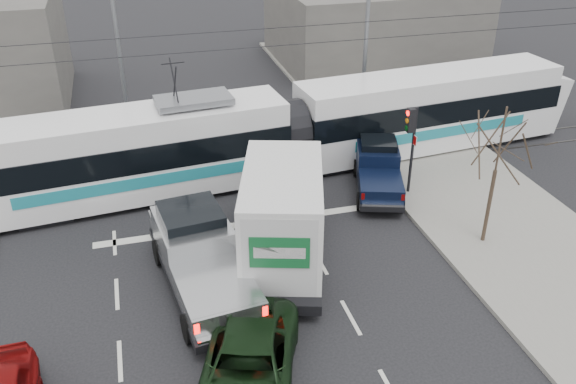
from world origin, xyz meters
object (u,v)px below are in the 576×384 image
object	(u,v)px
bare_tree	(500,146)
street_lamp_far	(112,30)
traffic_signal	(411,132)
street_lamp_near	(363,24)
box_truck	(283,213)
navy_pickup	(378,168)
silver_pickup	(199,254)
green_car	(248,368)
tram	(290,131)

from	to	relation	value
bare_tree	street_lamp_far	xyz separation A→B (m)	(-11.79, 13.50, 1.32)
traffic_signal	street_lamp_near	bearing A→B (deg)	83.59
street_lamp_near	bare_tree	bearing A→B (deg)	-88.58
bare_tree	street_lamp_near	world-z (taller)	street_lamp_near
box_truck	navy_pickup	world-z (taller)	box_truck
traffic_signal	street_lamp_near	size ratio (longest dim) A/B	0.40
street_lamp_near	box_truck	xyz separation A→B (m)	(-6.75, -10.48, -3.35)
bare_tree	street_lamp_far	size ratio (longest dim) A/B	0.56
bare_tree	navy_pickup	size ratio (longest dim) A/B	1.02
traffic_signal	street_lamp_far	world-z (taller)	street_lamp_far
silver_pickup	box_truck	size ratio (longest dim) A/B	0.88
traffic_signal	green_car	xyz separation A→B (m)	(-8.29, -8.39, -2.02)
bare_tree	tram	size ratio (longest dim) A/B	0.19
bare_tree	street_lamp_far	world-z (taller)	street_lamp_far
street_lamp_near	green_car	world-z (taller)	street_lamp_near
green_car	traffic_signal	bearing A→B (deg)	64.11
navy_pickup	green_car	distance (m)	11.78
street_lamp_far	silver_pickup	xyz separation A→B (m)	(1.84, -13.16, -3.96)
traffic_signal	navy_pickup	size ratio (longest dim) A/B	0.74
street_lamp_far	street_lamp_near	bearing A→B (deg)	-9.87
tram	box_truck	bearing A→B (deg)	-113.17
navy_pickup	green_car	bearing A→B (deg)	-110.33
street_lamp_near	street_lamp_far	xyz separation A→B (m)	(-11.50, 2.00, 0.00)
tram	traffic_signal	bearing A→B (deg)	-46.10
street_lamp_near	navy_pickup	xyz separation A→B (m)	(-1.75, -6.72, -4.16)
traffic_signal	silver_pickup	world-z (taller)	traffic_signal
traffic_signal	street_lamp_near	distance (m)	7.91
silver_pickup	green_car	size ratio (longest dim) A/B	1.27
tram	navy_pickup	xyz separation A→B (m)	(3.00, -2.55, -0.93)
silver_pickup	tram	bearing A→B (deg)	48.21
box_truck	navy_pickup	xyz separation A→B (m)	(5.00, 3.76, -0.81)
navy_pickup	green_car	world-z (taller)	navy_pickup
tram	silver_pickup	distance (m)	8.58
bare_tree	navy_pickup	xyz separation A→B (m)	(-2.04, 4.78, -2.84)
green_car	tram	bearing A→B (deg)	88.30
street_lamp_far	tram	bearing A→B (deg)	-42.44
silver_pickup	navy_pickup	bearing A→B (deg)	22.55
tram	green_car	distance (m)	12.58
street_lamp_far	navy_pickup	world-z (taller)	street_lamp_far
traffic_signal	street_lamp_near	xyz separation A→B (m)	(0.84, 7.50, 2.37)
traffic_signal	bare_tree	bearing A→B (deg)	-74.24
bare_tree	traffic_signal	bearing A→B (deg)	105.76
street_lamp_near	silver_pickup	distance (m)	15.28
street_lamp_near	navy_pickup	size ratio (longest dim) A/B	1.84
street_lamp_far	silver_pickup	size ratio (longest dim) A/B	1.36
silver_pickup	navy_pickup	xyz separation A→B (m)	(7.90, 4.45, -0.20)
bare_tree	street_lamp_near	xyz separation A→B (m)	(-0.29, 11.50, 1.32)
bare_tree	street_lamp_far	distance (m)	17.97
bare_tree	silver_pickup	world-z (taller)	bare_tree
box_truck	street_lamp_far	bearing A→B (deg)	127.76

